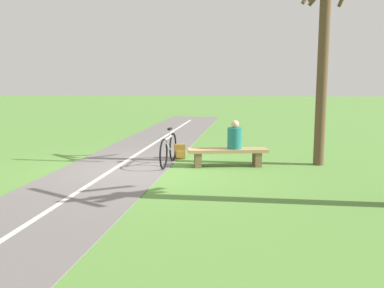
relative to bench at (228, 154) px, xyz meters
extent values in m
plane|color=#548438|center=(1.95, 0.53, -0.32)|extent=(80.00, 80.00, 0.00)
cube|color=#66605E|center=(3.02, 4.53, -0.31)|extent=(5.15, 36.09, 0.02)
cube|color=silver|center=(3.02, 4.53, -0.30)|extent=(2.38, 31.93, 0.00)
cube|color=#A88456|center=(0.00, 0.00, 0.09)|extent=(2.04, 0.75, 0.08)
cube|color=brown|center=(-0.74, -0.11, -0.13)|extent=(0.22, 0.44, 0.37)
cube|color=brown|center=(0.74, 0.11, -0.13)|extent=(0.22, 0.44, 0.37)
cylinder|color=#1E6B66|center=(-0.17, -0.02, 0.39)|extent=(0.41, 0.41, 0.53)
sphere|color=tan|center=(-0.17, -0.02, 0.74)|extent=(0.20, 0.20, 0.20)
torus|color=black|center=(1.54, 0.50, 0.06)|extent=(0.11, 0.75, 0.75)
torus|color=black|center=(1.45, -0.57, 0.06)|extent=(0.11, 0.75, 0.75)
cylinder|color=silver|center=(1.49, -0.04, 0.38)|extent=(0.12, 0.91, 0.04)
cylinder|color=silver|center=(1.51, 0.12, 0.22)|extent=(0.09, 0.66, 0.35)
cylinder|color=silver|center=(1.48, -0.20, 0.48)|extent=(0.03, 0.03, 0.20)
cube|color=black|center=(1.48, -0.20, 0.59)|extent=(0.10, 0.21, 0.05)
cube|color=olive|center=(1.31, -0.93, -0.11)|extent=(0.33, 0.29, 0.41)
cube|color=#A57A2A|center=(1.28, -0.79, -0.17)|extent=(0.21, 0.08, 0.18)
cylinder|color=brown|center=(-2.32, -0.39, 1.74)|extent=(0.27, 0.27, 4.11)
camera|label=1|loc=(0.02, 10.82, 1.92)|focal=41.01mm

